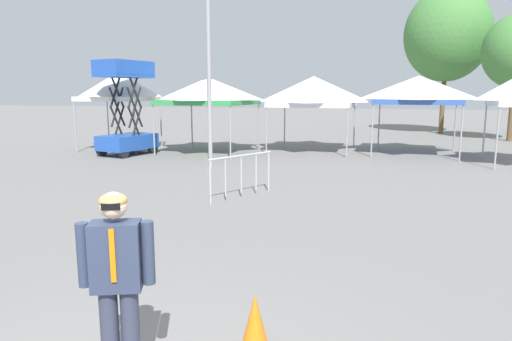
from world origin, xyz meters
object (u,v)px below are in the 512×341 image
at_px(canopy_tent_center, 118,87).
at_px(canopy_tent_behind_center, 313,91).
at_px(person_foreground, 117,276).
at_px(canopy_tent_right_of_center, 208,91).
at_px(light_pole_near_lift, 208,29).
at_px(canopy_tent_far_right, 418,90).
at_px(crowd_barrier_by_lift, 241,168).
at_px(tree_behind_tents_right, 447,35).
at_px(traffic_cone_lot_center, 255,325).
at_px(scissor_lift, 127,127).

bearing_deg(canopy_tent_center, canopy_tent_behind_center, 12.84).
bearing_deg(person_foreground, canopy_tent_right_of_center, 109.04).
bearing_deg(person_foreground, light_pole_near_lift, 107.87).
xyz_separation_m(canopy_tent_right_of_center, canopy_tent_far_right, (8.56, 2.00, 0.05)).
bearing_deg(person_foreground, crowd_barrier_by_lift, 99.62).
relative_size(canopy_tent_behind_center, light_pole_near_lift, 0.44).
relative_size(person_foreground, crowd_barrier_by_lift, 0.95).
distance_m(tree_behind_tents_right, traffic_cone_lot_center, 27.68).
bearing_deg(traffic_cone_lot_center, canopy_tent_right_of_center, 113.50).
xyz_separation_m(tree_behind_tents_right, crowd_barrier_by_lift, (-6.69, -20.18, -5.27)).
height_order(canopy_tent_behind_center, canopy_tent_far_right, canopy_tent_behind_center).
bearing_deg(crowd_barrier_by_lift, light_pole_near_lift, 121.09).
bearing_deg(tree_behind_tents_right, scissor_lift, -134.20).
bearing_deg(canopy_tent_right_of_center, canopy_tent_far_right, 13.15).
height_order(canopy_tent_center, canopy_tent_behind_center, canopy_tent_center).
bearing_deg(canopy_tent_center, canopy_tent_far_right, 9.55).
distance_m(canopy_tent_far_right, crowd_barrier_by_lift, 10.95).
bearing_deg(canopy_tent_right_of_center, light_pole_near_lift, -67.54).
bearing_deg(light_pole_near_lift, canopy_tent_behind_center, 64.28).
distance_m(canopy_tent_behind_center, person_foreground, 16.96).
xyz_separation_m(canopy_tent_right_of_center, canopy_tent_behind_center, (4.22, 1.77, -0.02)).
relative_size(canopy_tent_behind_center, canopy_tent_far_right, 0.97).
distance_m(canopy_tent_right_of_center, person_foreground, 16.03).
bearing_deg(person_foreground, tree_behind_tents_right, 78.79).
bearing_deg(canopy_tent_behind_center, canopy_tent_right_of_center, -157.19).
distance_m(scissor_lift, light_pole_near_lift, 6.11).
distance_m(canopy_tent_center, crowd_barrier_by_lift, 11.38).
xyz_separation_m(scissor_lift, traffic_cone_lot_center, (9.22, -12.66, -0.85)).
distance_m(canopy_tent_center, canopy_tent_far_right, 12.99).
distance_m(scissor_lift, traffic_cone_lot_center, 15.69).
xyz_separation_m(person_foreground, traffic_cone_lot_center, (1.01, 0.79, -0.71)).
bearing_deg(person_foreground, scissor_lift, 121.39).
bearing_deg(canopy_tent_far_right, tree_behind_tents_right, 78.62).
relative_size(canopy_tent_behind_center, traffic_cone_lot_center, 5.56).
xyz_separation_m(scissor_lift, light_pole_near_lift, (4.56, -2.14, 3.46)).
relative_size(canopy_tent_center, scissor_lift, 0.90).
bearing_deg(traffic_cone_lot_center, canopy_tent_far_right, 81.81).
relative_size(canopy_tent_far_right, scissor_lift, 0.95).
height_order(canopy_tent_right_of_center, scissor_lift, scissor_lift).
xyz_separation_m(canopy_tent_center, tree_behind_tents_right, (14.91, 12.59, 3.19)).
height_order(canopy_tent_behind_center, crowd_barrier_by_lift, canopy_tent_behind_center).
xyz_separation_m(canopy_tent_center, person_foreground, (9.45, -14.92, -1.80)).
height_order(crowd_barrier_by_lift, traffic_cone_lot_center, crowd_barrier_by_lift).
height_order(light_pole_near_lift, crowd_barrier_by_lift, light_pole_near_lift).
height_order(light_pole_near_lift, traffic_cone_lot_center, light_pole_near_lift).
bearing_deg(tree_behind_tents_right, traffic_cone_lot_center, -99.44).
relative_size(light_pole_near_lift, crowd_barrier_by_lift, 4.36).
bearing_deg(tree_behind_tents_right, crowd_barrier_by_lift, -108.35).
height_order(canopy_tent_right_of_center, canopy_tent_far_right, canopy_tent_far_right).
distance_m(person_foreground, traffic_cone_lot_center, 1.47).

